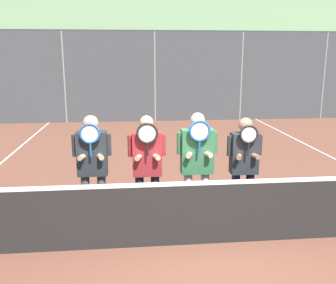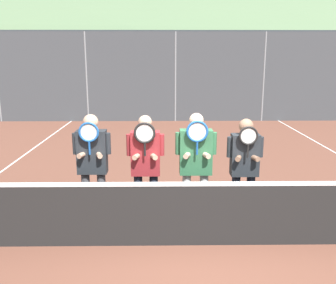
% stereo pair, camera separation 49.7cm
% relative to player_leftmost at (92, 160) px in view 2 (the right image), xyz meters
% --- Properties ---
extents(ground_plane, '(120.00, 120.00, 0.00)m').
position_rel_player_leftmost_xyz_m(ground_plane, '(1.58, -0.72, -1.05)').
color(ground_plane, brown).
extents(hill_distant, '(116.14, 64.52, 22.58)m').
position_rel_player_leftmost_xyz_m(hill_distant, '(1.58, 49.45, -1.05)').
color(hill_distant, '#5B7551').
rests_on(hill_distant, ground_plane).
extents(clubhouse_building, '(22.30, 5.50, 3.86)m').
position_rel_player_leftmost_xyz_m(clubhouse_building, '(3.31, 17.09, 0.90)').
color(clubhouse_building, beige).
rests_on(clubhouse_building, ground_plane).
extents(fence_back, '(21.13, 0.06, 3.50)m').
position_rel_player_leftmost_xyz_m(fence_back, '(1.58, 9.48, 0.70)').
color(fence_back, gray).
rests_on(fence_back, ground_plane).
extents(tennis_net, '(11.32, 0.09, 1.03)m').
position_rel_player_leftmost_xyz_m(tennis_net, '(1.58, -0.72, -0.57)').
color(tennis_net, gray).
rests_on(tennis_net, ground_plane).
extents(player_leftmost, '(0.58, 0.34, 1.74)m').
position_rel_player_leftmost_xyz_m(player_leftmost, '(0.00, 0.00, 0.00)').
color(player_leftmost, '#56565B').
rests_on(player_leftmost, ground_plane).
extents(player_center_left, '(0.57, 0.34, 1.74)m').
position_rel_player_leftmost_xyz_m(player_center_left, '(0.82, -0.09, -0.02)').
color(player_center_left, '#232838').
rests_on(player_center_left, ground_plane).
extents(player_center_right, '(0.62, 0.34, 1.78)m').
position_rel_player_leftmost_xyz_m(player_center_right, '(1.57, -0.11, 0.01)').
color(player_center_right, white).
rests_on(player_center_right, ground_plane).
extents(player_rightmost, '(0.55, 0.34, 1.68)m').
position_rel_player_leftmost_xyz_m(player_rightmost, '(2.32, -0.05, -0.05)').
color(player_rightmost, '#232838').
rests_on(player_rightmost, ground_plane).
extents(car_far_left, '(4.65, 2.09, 1.72)m').
position_rel_player_leftmost_xyz_m(car_far_left, '(-3.73, 12.60, -0.17)').
color(car_far_left, '#B2B7BC').
rests_on(car_far_left, ground_plane).
extents(car_left_of_center, '(4.72, 2.08, 1.73)m').
position_rel_player_leftmost_xyz_m(car_left_of_center, '(1.45, 12.28, -0.16)').
color(car_left_of_center, black).
rests_on(car_left_of_center, ground_plane).
extents(car_center, '(4.02, 1.97, 1.86)m').
position_rel_player_leftmost_xyz_m(car_center, '(6.32, 12.38, -0.11)').
color(car_center, slate).
rests_on(car_center, ground_plane).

